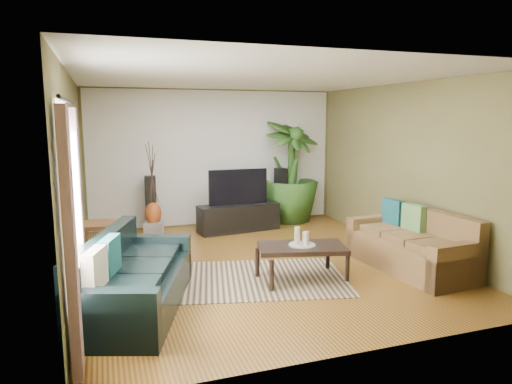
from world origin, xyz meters
name	(u,v)px	position (x,y,z in m)	size (l,w,h in m)	color
floor	(260,264)	(0.00, 0.00, 0.00)	(5.50, 5.50, 0.00)	olive
ceiling	(261,77)	(0.00, 0.00, 2.70)	(5.50, 5.50, 0.00)	white
wall_back	(215,158)	(0.00, 2.75, 1.35)	(5.00, 5.00, 0.00)	brown
wall_front	(364,210)	(0.00, -2.75, 1.35)	(5.00, 5.00, 0.00)	brown
wall_left	(74,181)	(-2.50, 0.00, 1.35)	(5.50, 5.50, 0.00)	brown
wall_right	(406,168)	(2.50, 0.00, 1.35)	(5.50, 5.50, 0.00)	brown
backwall_panel	(215,158)	(0.00, 2.74, 1.35)	(4.90, 4.90, 0.00)	white
window_pane	(68,198)	(-2.48, -1.60, 1.40)	(1.80, 1.80, 0.00)	white
curtain_near	(70,244)	(-2.43, -2.35, 1.15)	(0.08, 0.35, 2.20)	gray
curtain_far	(78,209)	(-2.43, -0.85, 1.15)	(0.08, 0.35, 2.20)	gray
curtain_rod	(67,101)	(-2.43, -1.60, 2.30)	(0.03, 0.03, 1.90)	black
sofa_left	(137,273)	(-1.84, -1.07, 0.42)	(2.11, 0.90, 0.85)	black
sofa_right	(410,240)	(1.93, -0.91, 0.42)	(1.90, 0.85, 0.85)	brown
area_rug	(263,278)	(-0.18, -0.62, 0.01)	(2.22, 1.57, 0.01)	tan
coffee_table	(302,262)	(0.30, -0.80, 0.24)	(1.15, 0.63, 0.47)	black
candle_tray	(302,245)	(0.30, -0.80, 0.48)	(0.36, 0.36, 0.02)	gray
candle_tall	(297,236)	(0.24, -0.77, 0.60)	(0.07, 0.07, 0.23)	beige
candle_mid	(306,238)	(0.34, -0.84, 0.57)	(0.07, 0.07, 0.18)	beige
candle_short	(305,237)	(0.37, -0.74, 0.56)	(0.07, 0.07, 0.15)	#F2E5CC
tv_stand	(238,218)	(0.27, 2.02, 0.26)	(1.55, 0.46, 0.52)	black
television	(238,187)	(0.27, 2.04, 0.85)	(1.14, 0.06, 0.67)	black
speaker_left	(151,204)	(-1.32, 2.50, 0.53)	(0.19, 0.21, 1.06)	black
speaker_right	(281,195)	(1.32, 2.50, 0.56)	(0.20, 0.22, 1.12)	black
potted_plant	(290,171)	(1.52, 2.50, 1.06)	(1.18, 1.18, 2.11)	#27501A
plant_pot	(289,214)	(1.52, 2.50, 0.15)	(0.39, 0.39, 0.30)	black
pedestal	(154,230)	(-1.34, 1.92, 0.16)	(0.32, 0.32, 0.32)	gray
vase	(153,214)	(-1.34, 1.92, 0.46)	(0.29, 0.29, 0.41)	brown
side_table	(100,241)	(-2.25, 1.02, 0.28)	(0.53, 0.53, 0.57)	brown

